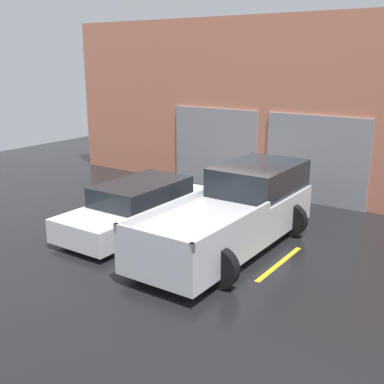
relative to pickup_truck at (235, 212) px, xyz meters
name	(u,v)px	position (x,y,z in m)	size (l,w,h in m)	color
ground_plane	(219,219)	(-1.35, 1.52, -0.85)	(28.00, 28.00, 0.00)	black
shophouse_building	(274,109)	(-1.36, 4.81, 1.96)	(16.58, 0.68, 5.68)	#D17A5B
pickup_truck	(235,212)	(0.00, 0.00, 0.00)	(2.51, 5.60, 1.81)	silver
sedan_white	(140,207)	(-2.70, -0.31, -0.26)	(2.20, 4.69, 1.25)	white
parking_stripe_far_left	(103,219)	(-4.05, -0.35, -0.85)	(0.12, 2.20, 0.01)	gold
parking_stripe_left	(181,238)	(-1.35, -0.35, -0.85)	(0.12, 2.20, 0.01)	gold
parking_stripe_centre	(280,263)	(1.35, -0.35, -0.85)	(0.12, 2.20, 0.01)	gold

